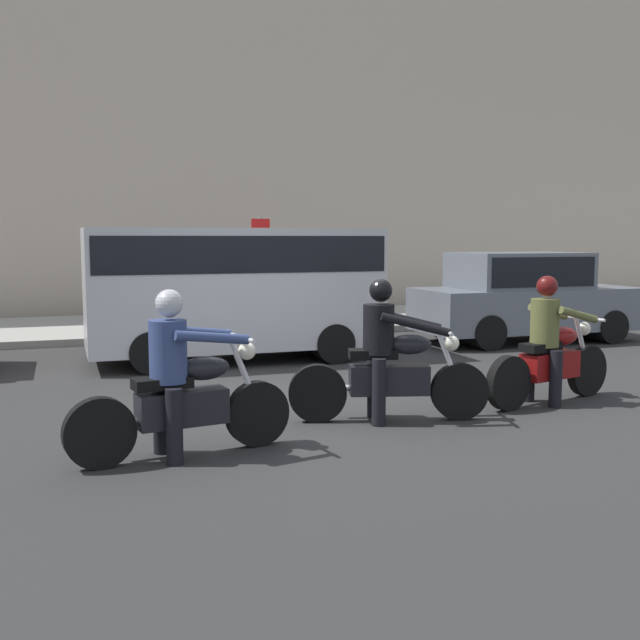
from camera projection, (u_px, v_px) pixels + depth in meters
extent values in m
plane|color=#2A2A2A|center=(292.00, 402.00, 9.11)|extent=(80.00, 80.00, 0.00)
cube|color=#99968E|center=(187.00, 325.00, 16.61)|extent=(40.00, 4.40, 0.14)
cube|color=#B7A893|center=(162.00, 106.00, 19.22)|extent=(40.00, 1.40, 10.73)
cylinder|color=black|center=(257.00, 414.00, 7.18)|extent=(0.64, 0.22, 0.63)
cylinder|color=black|center=(100.00, 433.00, 6.47)|extent=(0.64, 0.22, 0.63)
cylinder|color=silver|center=(245.00, 376.00, 7.08)|extent=(0.38, 0.12, 0.82)
cube|color=black|center=(182.00, 408.00, 6.81)|extent=(0.85, 0.41, 0.32)
ellipsoid|color=black|center=(204.00, 368.00, 6.87)|extent=(0.51, 0.32, 0.22)
cube|color=black|center=(162.00, 383.00, 6.69)|extent=(0.55, 0.32, 0.10)
cylinder|color=silver|center=(239.00, 337.00, 7.01)|extent=(0.15, 0.70, 0.04)
sphere|color=silver|center=(247.00, 351.00, 7.06)|extent=(0.17, 0.17, 0.17)
cylinder|color=silver|center=(145.00, 421.00, 6.82)|extent=(0.70, 0.18, 0.07)
cylinder|color=black|center=(174.00, 427.00, 6.58)|extent=(0.17, 0.17, 0.68)
cylinder|color=black|center=(161.00, 417.00, 6.93)|extent=(0.17, 0.17, 0.68)
cylinder|color=navy|center=(168.00, 351.00, 6.69)|extent=(0.39, 0.39, 0.57)
cylinder|color=navy|center=(213.00, 338.00, 6.65)|extent=(0.70, 0.20, 0.17)
cylinder|color=navy|center=(196.00, 332.00, 7.03)|extent=(0.70, 0.20, 0.17)
sphere|color=tan|center=(169.00, 307.00, 6.66)|extent=(0.20, 0.20, 0.20)
sphere|color=#B7B7BC|center=(169.00, 303.00, 6.65)|extent=(0.25, 0.25, 0.25)
cylinder|color=black|center=(587.00, 371.00, 9.46)|extent=(0.65, 0.28, 0.64)
cylinder|color=black|center=(508.00, 383.00, 8.65)|extent=(0.65, 0.28, 0.64)
cylinder|color=silver|center=(582.00, 345.00, 9.36)|extent=(0.35, 0.14, 0.75)
cube|color=maroon|center=(550.00, 365.00, 9.04)|extent=(0.85, 0.48, 0.32)
ellipsoid|color=maroon|center=(563.00, 336.00, 9.13)|extent=(0.53, 0.36, 0.22)
cube|color=black|center=(541.00, 347.00, 8.91)|extent=(0.56, 0.37, 0.10)
cylinder|color=silver|center=(580.00, 318.00, 9.29)|extent=(0.22, 0.69, 0.04)
sphere|color=silver|center=(584.00, 329.00, 9.35)|extent=(0.17, 0.17, 0.17)
cylinder|color=silver|center=(523.00, 376.00, 9.02)|extent=(0.69, 0.25, 0.07)
cylinder|color=black|center=(556.00, 379.00, 8.81)|extent=(0.18, 0.18, 0.68)
cylinder|color=black|center=(529.00, 374.00, 9.14)|extent=(0.18, 0.18, 0.68)
cylinder|color=brown|center=(545.00, 323.00, 8.91)|extent=(0.42, 0.42, 0.58)
cylinder|color=brown|center=(578.00, 315.00, 8.91)|extent=(0.69, 0.27, 0.24)
cylinder|color=brown|center=(548.00, 312.00, 9.27)|extent=(0.69, 0.27, 0.24)
sphere|color=tan|center=(547.00, 289.00, 8.88)|extent=(0.20, 0.20, 0.20)
sphere|color=#510F0F|center=(547.00, 286.00, 8.88)|extent=(0.25, 0.25, 0.25)
cylinder|color=black|center=(459.00, 391.00, 8.21)|extent=(0.64, 0.29, 0.64)
cylinder|color=black|center=(317.00, 393.00, 8.11)|extent=(0.64, 0.29, 0.64)
cylinder|color=silver|center=(449.00, 361.00, 8.16)|extent=(0.35, 0.15, 0.74)
cube|color=black|center=(389.00, 380.00, 8.14)|extent=(0.91, 0.50, 0.32)
ellipsoid|color=black|center=(409.00, 345.00, 8.11)|extent=(0.53, 0.36, 0.22)
cube|color=black|center=(373.00, 354.00, 8.10)|extent=(0.57, 0.37, 0.10)
cylinder|color=silver|center=(444.00, 330.00, 8.12)|extent=(0.23, 0.69, 0.04)
sphere|color=silver|center=(451.00, 343.00, 8.14)|extent=(0.17, 0.17, 0.17)
cylinder|color=silver|center=(360.00, 388.00, 8.30)|extent=(0.69, 0.26, 0.07)
cylinder|color=black|center=(379.00, 392.00, 7.95)|extent=(0.18, 0.18, 0.72)
cylinder|color=black|center=(374.00, 385.00, 8.34)|extent=(0.18, 0.18, 0.72)
cylinder|color=black|center=(379.00, 329.00, 8.07)|extent=(0.42, 0.42, 0.54)
cylinder|color=black|center=(416.00, 325.00, 7.87)|extent=(0.74, 0.29, 0.27)
cylinder|color=black|center=(408.00, 320.00, 8.31)|extent=(0.74, 0.29, 0.27)
sphere|color=tan|center=(381.00, 293.00, 8.03)|extent=(0.20, 0.20, 0.20)
sphere|color=black|center=(381.00, 290.00, 8.03)|extent=(0.25, 0.25, 0.25)
cube|color=#B2B5BA|center=(233.00, 287.00, 12.15)|extent=(4.65, 1.90, 1.91)
cube|color=black|center=(233.00, 253.00, 12.09)|extent=(4.51, 1.93, 0.56)
cylinder|color=black|center=(317.00, 337.00, 12.72)|extent=(0.64, 1.96, 0.64)
cylinder|color=black|center=(144.00, 345.00, 11.78)|extent=(0.64, 1.96, 0.64)
cube|color=slate|center=(527.00, 308.00, 14.41)|extent=(4.32, 1.76, 0.80)
cube|color=slate|center=(518.00, 270.00, 14.26)|extent=(2.37, 1.62, 0.68)
cube|color=black|center=(518.00, 270.00, 14.26)|extent=(2.18, 1.65, 0.54)
cylinder|color=black|center=(584.00, 322.00, 14.88)|extent=(0.64, 1.82, 0.64)
cylinder|color=black|center=(466.00, 328.00, 14.01)|extent=(0.64, 1.82, 0.64)
cylinder|color=gray|center=(261.00, 267.00, 17.52)|extent=(0.08, 0.08, 2.33)
cube|color=red|center=(261.00, 228.00, 17.40)|extent=(0.44, 0.03, 0.44)
cylinder|color=black|center=(188.00, 300.00, 17.27)|extent=(0.14, 0.14, 0.86)
cylinder|color=black|center=(196.00, 300.00, 17.33)|extent=(0.14, 0.14, 0.86)
cylinder|color=#234256|center=(191.00, 268.00, 17.22)|extent=(0.34, 0.34, 0.61)
sphere|color=tan|center=(191.00, 250.00, 17.17)|extent=(0.21, 0.21, 0.21)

